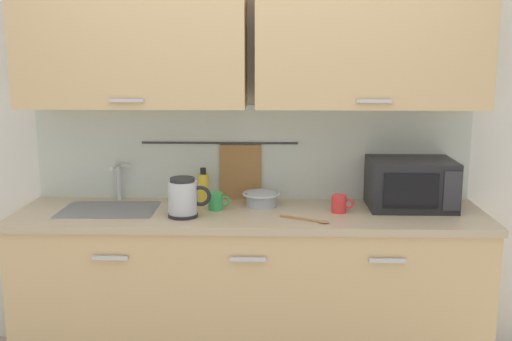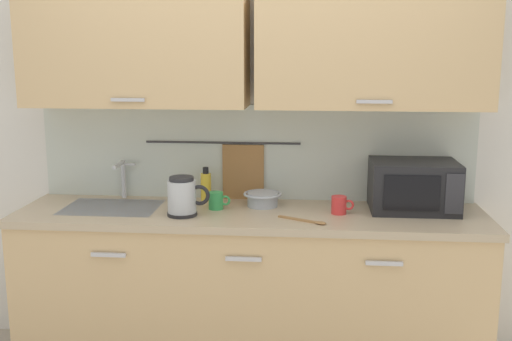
{
  "view_description": "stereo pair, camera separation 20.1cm",
  "coord_description": "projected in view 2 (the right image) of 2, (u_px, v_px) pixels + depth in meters",
  "views": [
    {
      "loc": [
        0.12,
        -2.88,
        1.76
      ],
      "look_at": [
        0.03,
        0.33,
        1.12
      ],
      "focal_mm": 42.78,
      "sensor_mm": 36.0,
      "label": 1
    },
    {
      "loc": [
        0.32,
        -2.87,
        1.76
      ],
      "look_at": [
        0.03,
        0.33,
        1.12
      ],
      "focal_mm": 42.78,
      "sensor_mm": 36.0,
      "label": 2
    }
  ],
  "objects": [
    {
      "name": "sink_faucet",
      "position": [
        122.0,
        174.0,
        3.55
      ],
      "size": [
        0.09,
        0.17,
        0.22
      ],
      "color": "#B2B5BA",
      "rests_on": "counter_unit"
    },
    {
      "name": "mug_by_kettle",
      "position": [
        339.0,
        205.0,
        3.24
      ],
      "size": [
        0.12,
        0.08,
        0.09
      ],
      "color": "red",
      "rests_on": "counter_unit"
    },
    {
      "name": "mug_near_sink",
      "position": [
        216.0,
        201.0,
        3.33
      ],
      "size": [
        0.12,
        0.08,
        0.09
      ],
      "color": "green",
      "rests_on": "counter_unit"
    },
    {
      "name": "electric_kettle",
      "position": [
        183.0,
        197.0,
        3.19
      ],
      "size": [
        0.23,
        0.16,
        0.21
      ],
      "color": "black",
      "rests_on": "counter_unit"
    },
    {
      "name": "dish_soap_bottle",
      "position": [
        206.0,
        186.0,
        3.51
      ],
      "size": [
        0.06,
        0.06,
        0.2
      ],
      "color": "yellow",
      "rests_on": "counter_unit"
    },
    {
      "name": "counter_unit",
      "position": [
        248.0,
        289.0,
        3.38
      ],
      "size": [
        2.53,
        0.64,
        0.9
      ],
      "color": "tan",
      "rests_on": "ground"
    },
    {
      "name": "back_wall_assembly",
      "position": [
        254.0,
        93.0,
        3.4
      ],
      "size": [
        3.7,
        0.41,
        2.5
      ],
      "color": "silver",
      "rests_on": "ground"
    },
    {
      "name": "mixing_bowl",
      "position": [
        263.0,
        198.0,
        3.39
      ],
      "size": [
        0.21,
        0.21,
        0.08
      ],
      "color": "#A5ADB7",
      "rests_on": "counter_unit"
    },
    {
      "name": "microwave",
      "position": [
        414.0,
        186.0,
        3.29
      ],
      "size": [
        0.46,
        0.35,
        0.27
      ],
      "color": "black",
      "rests_on": "counter_unit"
    },
    {
      "name": "wooden_spoon",
      "position": [
        308.0,
        221.0,
        3.09
      ],
      "size": [
        0.26,
        0.15,
        0.01
      ],
      "color": "#9E7042",
      "rests_on": "counter_unit"
    }
  ]
}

